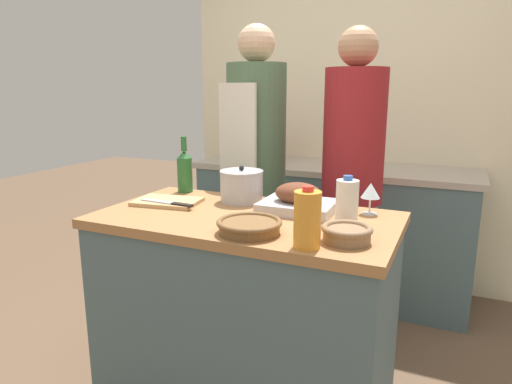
{
  "coord_description": "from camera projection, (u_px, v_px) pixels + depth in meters",
  "views": [
    {
      "loc": [
        0.8,
        -1.66,
        1.45
      ],
      "look_at": [
        0.0,
        0.1,
        1.0
      ],
      "focal_mm": 32.0,
      "sensor_mm": 36.0,
      "label": 1
    }
  ],
  "objects": [
    {
      "name": "condiment_bottle_short",
      "position": [
        253.0,
        151.0,
        3.47
      ],
      "size": [
        0.05,
        0.05,
        0.14
      ],
      "color": "#B28E2D",
      "rests_on": "back_counter"
    },
    {
      "name": "mixing_bowl",
      "position": [
        347.0,
        233.0,
        1.58
      ],
      "size": [
        0.18,
        0.18,
        0.06
      ],
      "color": "#846647",
      "rests_on": "kitchen_island"
    },
    {
      "name": "back_wall",
      "position": [
        347.0,
        111.0,
        3.4
      ],
      "size": [
        2.43,
        0.1,
        2.55
      ],
      "color": "beige",
      "rests_on": "ground_plane"
    },
    {
      "name": "stand_mixer",
      "position": [
        269.0,
        142.0,
        3.31
      ],
      "size": [
        0.18,
        0.14,
        0.35
      ],
      "color": "#B22323",
      "rests_on": "back_counter"
    },
    {
      "name": "wine_glass_left",
      "position": [
        371.0,
        192.0,
        1.91
      ],
      "size": [
        0.08,
        0.08,
        0.13
      ],
      "color": "silver",
      "rests_on": "kitchen_island"
    },
    {
      "name": "kitchen_island",
      "position": [
        246.0,
        316.0,
        2.02
      ],
      "size": [
        1.25,
        0.68,
        0.92
      ],
      "color": "#4C666B",
      "rests_on": "ground_plane"
    },
    {
      "name": "juice_jug",
      "position": [
        307.0,
        219.0,
        1.51
      ],
      "size": [
        0.09,
        0.09,
        0.21
      ],
      "color": "orange",
      "rests_on": "kitchen_island"
    },
    {
      "name": "wicker_basket",
      "position": [
        249.0,
        226.0,
        1.67
      ],
      "size": [
        0.24,
        0.24,
        0.05
      ],
      "color": "brown",
      "rests_on": "kitchen_island"
    },
    {
      "name": "knife_chef",
      "position": [
        169.0,
        203.0,
        2.04
      ],
      "size": [
        0.27,
        0.04,
        0.01
      ],
      "color": "#B7B7BC",
      "rests_on": "cutting_board"
    },
    {
      "name": "roasting_pan",
      "position": [
        298.0,
        201.0,
        1.96
      ],
      "size": [
        0.32,
        0.26,
        0.13
      ],
      "color": "#BCBCC1",
      "rests_on": "kitchen_island"
    },
    {
      "name": "stock_pot",
      "position": [
        242.0,
        186.0,
        2.14
      ],
      "size": [
        0.2,
        0.2,
        0.17
      ],
      "color": "#B7B7BC",
      "rests_on": "kitchen_island"
    },
    {
      "name": "condiment_bottle_tall",
      "position": [
        241.0,
        147.0,
        3.43
      ],
      "size": [
        0.06,
        0.06,
        0.2
      ],
      "color": "maroon",
      "rests_on": "back_counter"
    },
    {
      "name": "back_counter",
      "position": [
        331.0,
        229.0,
        3.27
      ],
      "size": [
        1.93,
        0.6,
        0.92
      ],
      "color": "#4C666B",
      "rests_on": "ground_plane"
    },
    {
      "name": "person_cook_guest",
      "position": [
        352.0,
        177.0,
        2.45
      ],
      "size": [
        0.32,
        0.32,
        1.75
      ],
      "rotation": [
        0.0,
        0.0,
        0.34
      ],
      "color": "beige",
      "rests_on": "ground_plane"
    },
    {
      "name": "milk_jug",
      "position": [
        347.0,
        203.0,
        1.75
      ],
      "size": [
        0.09,
        0.09,
        0.2
      ],
      "color": "white",
      "rests_on": "kitchen_island"
    },
    {
      "name": "person_cook_aproned",
      "position": [
        256.0,
        167.0,
        2.65
      ],
      "size": [
        0.34,
        0.37,
        1.79
      ],
      "rotation": [
        0.0,
        0.0,
        -0.29
      ],
      "color": "beige",
      "rests_on": "ground_plane"
    },
    {
      "name": "wine_bottle_green",
      "position": [
        185.0,
        170.0,
        2.33
      ],
      "size": [
        0.08,
        0.08,
        0.29
      ],
      "color": "#28662D",
      "rests_on": "kitchen_island"
    },
    {
      "name": "cutting_board",
      "position": [
        167.0,
        202.0,
        2.11
      ],
      "size": [
        0.32,
        0.24,
        0.02
      ],
      "color": "tan",
      "rests_on": "kitchen_island"
    }
  ]
}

